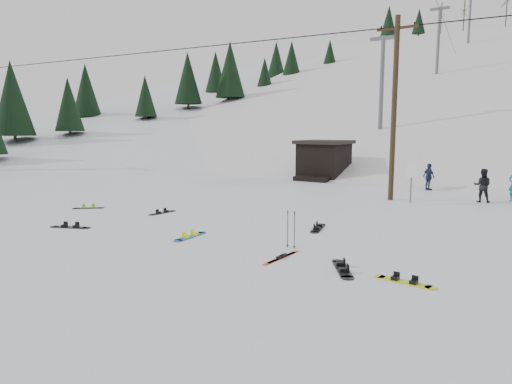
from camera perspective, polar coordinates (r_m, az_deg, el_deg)
The scene contains 22 objects.
ground at distance 13.09m, azimuth -11.43°, elevation -8.22°, with size 200.00×200.00×0.00m, color silver.
ski_slope at distance 66.34m, azimuth 24.96°, elevation -6.35°, with size 60.00×75.00×45.00m, color silver.
ridge_left at distance 73.93m, azimuth -4.71°, elevation -3.40°, with size 34.00×85.00×38.00m, color silver.
treeline_left at distance 65.14m, azimuth -7.80°, elevation 4.77°, with size 20.00×64.00×10.00m, color black, non-canonical shape.
treeline_crest at distance 95.33m, azimuth 28.24°, elevation 4.91°, with size 50.00×6.00×10.00m, color black, non-canonical shape.
utility_pole at distance 23.90m, azimuth 16.89°, elevation 10.22°, with size 2.00×0.26×9.00m.
trail_sign at distance 23.29m, azimuth 18.84°, elevation 1.81°, with size 0.50×0.09×1.85m.
lift_hut at distance 32.96m, azimuth 8.45°, elevation 4.01°, with size 3.40×4.10×2.75m.
lift_tower_near at distance 41.16m, azimuth 15.48°, elevation 13.66°, with size 2.20×0.36×8.00m.
lift_tower_mid at distance 61.20m, azimuth 21.86°, elevation 17.58°, with size 2.20×0.36×8.00m.
lift_tower_far at distance 81.73m, azimuth 25.17°, elevation 19.48°, with size 2.20×0.36×8.00m.
hero_snowboard at distance 15.51m, azimuth -8.22°, elevation -5.47°, with size 0.41×1.62×0.11m.
hero_skis at distance 12.95m, azimuth 3.21°, elevation -8.13°, with size 0.18×1.73×0.09m.
ski_poles at distance 13.89m, azimuth 4.40°, elevation -4.63°, with size 0.32×0.08×1.15m.
board_scatter_a at distance 18.07m, azimuth -22.19°, elevation -4.06°, with size 1.47×0.82×0.11m.
board_scatter_b at distance 19.96m, azimuth -11.63°, elevation -2.53°, with size 0.36×1.43×0.10m.
board_scatter_c at distance 22.05m, azimuth -20.22°, elevation -1.87°, with size 1.15×1.01×0.10m.
board_scatter_d at distance 12.13m, azimuth 10.74°, elevation -9.37°, with size 1.08×1.50×0.12m.
board_scatter_e at distance 11.53m, azimuth 18.05°, elevation -10.58°, with size 1.52×0.41×0.11m.
board_scatter_f at distance 16.72m, azimuth 7.76°, elevation -4.47°, with size 0.66×1.62×0.12m.
skier_dark at distance 24.89m, azimuth 26.45°, elevation 0.73°, with size 0.80×0.63×1.65m, color black.
skier_navy at distance 28.50m, azimuth 20.80°, elevation 1.79°, with size 0.92×0.38×1.58m, color #1B2644.
Camera 1 is at (8.94, -8.84, 3.63)m, focal length 32.00 mm.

